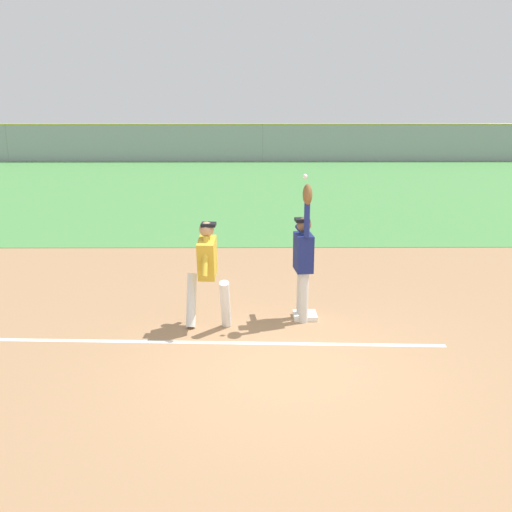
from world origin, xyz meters
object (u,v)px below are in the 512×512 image
at_px(baseball, 305,176).
at_px(fielder, 304,254).
at_px(parked_car_blue, 335,140).
at_px(first_base, 305,316).
at_px(parked_car_white, 252,141).
at_px(parked_car_green, 176,142).
at_px(runner, 207,267).

bearing_deg(baseball, fielder, 83.49).
xyz_separation_m(baseball, parked_car_blue, (3.95, 26.07, -1.72)).
xyz_separation_m(first_base, parked_car_blue, (3.88, 25.83, 0.63)).
xyz_separation_m(first_base, parked_car_white, (-0.89, 25.62, 0.63)).
bearing_deg(parked_car_green, parked_car_blue, 5.20).
bearing_deg(first_base, fielder, -120.31).
bearing_deg(fielder, first_base, -126.60).
relative_size(parked_car_green, parked_car_white, 0.97).
height_order(fielder, runner, fielder).
height_order(first_base, parked_car_blue, parked_car_blue).
bearing_deg(parked_car_blue, runner, -96.96).
distance_m(first_base, runner, 1.88).
bearing_deg(fielder, parked_car_green, -84.84).
distance_m(baseball, parked_car_blue, 26.43).
height_order(fielder, parked_car_blue, fielder).
distance_m(first_base, parked_car_green, 25.39).
bearing_deg(runner, first_base, 17.46).
distance_m(fielder, parked_car_white, 25.73).
distance_m(first_base, fielder, 1.09).
distance_m(fielder, runner, 1.55).
bearing_deg(parked_car_green, baseball, -79.55).
bearing_deg(first_base, parked_car_green, 101.61).
xyz_separation_m(parked_car_white, parked_car_blue, (4.77, 0.20, 0.00)).
relative_size(runner, parked_car_blue, 0.38).
relative_size(parked_car_green, parked_car_blue, 0.97).
bearing_deg(baseball, parked_car_blue, 81.38).
distance_m(runner, baseball, 2.05).
height_order(runner, parked_car_blue, runner).
relative_size(fielder, parked_car_blue, 0.50).
bearing_deg(baseball, parked_car_green, 101.34).
relative_size(first_base, fielder, 0.17).
bearing_deg(fielder, parked_car_white, -94.44).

